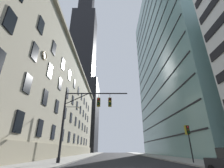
% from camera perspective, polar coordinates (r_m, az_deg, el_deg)
% --- Properties ---
extents(station_building, '(16.23, 63.54, 24.44)m').
position_cam_1_polar(station_building, '(43.76, -23.20, -6.80)').
color(station_building, '#B2A88E').
rests_on(station_building, ground).
extents(dark_skyscraper, '(23.24, 23.24, 183.25)m').
position_cam_1_polar(dark_skyscraper, '(105.14, -10.89, 8.00)').
color(dark_skyscraper, black).
rests_on(dark_skyscraper, ground).
extents(glass_office_midrise, '(16.63, 44.53, 58.45)m').
position_cam_1_polar(glass_office_midrise, '(54.97, 22.71, 9.46)').
color(glass_office_midrise, gray).
rests_on(glass_office_midrise, ground).
extents(traffic_signal_mast, '(7.60, 0.63, 7.80)m').
position_cam_1_polar(traffic_signal_mast, '(18.62, -8.37, -9.33)').
color(traffic_signal_mast, black).
rests_on(traffic_signal_mast, sidewalk_left).
extents(traffic_light_near_right, '(0.40, 0.63, 3.86)m').
position_cam_1_polar(traffic_light_near_right, '(20.39, 26.20, -15.50)').
color(traffic_light_near_right, black).
rests_on(traffic_light_near_right, sidewalk_right).
extents(street_lamppost, '(2.47, 0.32, 7.78)m').
position_cam_1_polar(street_lamppost, '(25.83, -16.45, -14.51)').
color(street_lamppost, '#47474C').
rests_on(street_lamppost, sidewalk_left).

